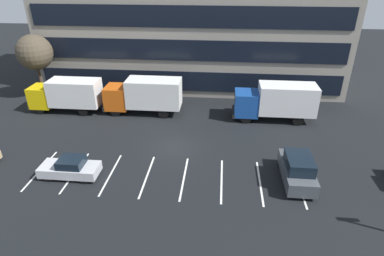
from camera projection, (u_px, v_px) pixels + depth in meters
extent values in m
plane|color=black|center=(174.00, 147.00, 28.23)|extent=(120.00, 120.00, 0.00)
cube|color=gray|center=(193.00, 11.00, 40.09)|extent=(36.19, 12.24, 18.00)
cube|color=black|center=(188.00, 81.00, 37.81)|extent=(34.74, 0.16, 2.30)
cube|color=black|center=(188.00, 50.00, 36.17)|extent=(34.74, 0.16, 2.30)
cube|color=black|center=(188.00, 17.00, 34.53)|extent=(34.74, 0.16, 2.30)
cube|color=silver|center=(40.00, 170.00, 25.12)|extent=(0.14, 5.40, 0.01)
cube|color=silver|center=(75.00, 172.00, 24.89)|extent=(0.14, 5.40, 0.01)
cube|color=silver|center=(111.00, 174.00, 24.65)|extent=(0.14, 5.40, 0.01)
cube|color=silver|center=(147.00, 176.00, 24.42)|extent=(0.14, 5.40, 0.01)
cube|color=silver|center=(184.00, 178.00, 24.19)|extent=(0.14, 5.40, 0.01)
cube|color=silver|center=(222.00, 180.00, 23.95)|extent=(0.14, 5.40, 0.01)
cube|color=silver|center=(260.00, 182.00, 23.72)|extent=(0.14, 5.40, 0.01)
cube|color=silver|center=(299.00, 184.00, 23.49)|extent=(0.14, 5.40, 0.01)
cube|color=yellow|center=(43.00, 96.00, 34.64)|extent=(2.20, 2.40, 2.20)
cube|color=black|center=(32.00, 92.00, 34.53)|extent=(0.06, 2.01, 0.97)
cube|color=white|center=(75.00, 93.00, 34.08)|extent=(5.19, 2.50, 2.70)
cube|color=black|center=(34.00, 104.00, 35.16)|extent=(0.20, 2.40, 0.40)
cylinder|color=black|center=(40.00, 109.00, 34.22)|extent=(1.00, 0.30, 1.00)
cylinder|color=black|center=(49.00, 102.00, 36.05)|extent=(1.00, 0.30, 1.00)
cylinder|color=black|center=(83.00, 111.00, 33.83)|extent=(1.00, 0.30, 1.00)
cylinder|color=black|center=(90.00, 104.00, 35.65)|extent=(1.00, 0.30, 1.00)
cube|color=#D85914|center=(118.00, 97.00, 34.17)|extent=(2.34, 2.55, 2.34)
cube|color=black|center=(106.00, 92.00, 34.05)|extent=(0.06, 2.14, 1.03)
cube|color=white|center=(154.00, 93.00, 33.57)|extent=(5.53, 2.66, 2.87)
cube|color=black|center=(107.00, 105.00, 34.73)|extent=(0.21, 2.55, 0.43)
cylinder|color=black|center=(116.00, 111.00, 33.73)|extent=(1.06, 0.32, 1.06)
cylinder|color=black|center=(122.00, 103.00, 35.67)|extent=(1.06, 0.32, 1.06)
cylinder|color=black|center=(163.00, 113.00, 33.31)|extent=(1.06, 0.32, 1.06)
cylinder|color=black|center=(167.00, 105.00, 35.25)|extent=(1.06, 0.32, 1.06)
cube|color=#194799|center=(246.00, 103.00, 32.68)|extent=(2.35, 2.56, 2.35)
cube|color=black|center=(235.00, 98.00, 32.56)|extent=(0.06, 2.15, 1.03)
cube|color=white|center=(287.00, 99.00, 32.08)|extent=(5.55, 2.67, 2.88)
cube|color=black|center=(233.00, 112.00, 33.24)|extent=(0.21, 2.56, 0.43)
cylinder|color=black|center=(246.00, 118.00, 32.23)|extent=(1.07, 0.32, 1.07)
cylinder|color=black|center=(245.00, 109.00, 34.19)|extent=(1.07, 0.32, 1.07)
cylinder|color=black|center=(298.00, 120.00, 31.81)|extent=(1.07, 0.32, 1.07)
cylinder|color=black|center=(294.00, 111.00, 33.77)|extent=(1.07, 0.32, 1.07)
cube|color=#474C51|center=(297.00, 172.00, 23.54)|extent=(2.04, 4.80, 0.99)
cube|color=black|center=(299.00, 163.00, 22.90)|extent=(1.79, 2.64, 0.89)
cylinder|color=black|center=(280.00, 164.00, 25.18)|extent=(0.23, 0.71, 0.71)
cylinder|color=black|center=(304.00, 166.00, 25.03)|extent=(0.23, 0.71, 0.71)
cylinder|color=black|center=(287.00, 189.00, 22.45)|extent=(0.23, 0.71, 0.71)
cylinder|color=black|center=(313.00, 190.00, 22.30)|extent=(0.23, 0.71, 0.71)
cube|color=silver|center=(70.00, 169.00, 24.15)|extent=(4.31, 1.81, 0.70)
cube|color=black|center=(71.00, 162.00, 23.84)|extent=(1.81, 1.59, 0.60)
cylinder|color=black|center=(48.00, 178.00, 23.71)|extent=(0.60, 0.22, 0.60)
cylinder|color=black|center=(58.00, 166.00, 25.10)|extent=(0.60, 0.22, 0.60)
cylinder|color=black|center=(84.00, 180.00, 23.48)|extent=(0.60, 0.22, 0.60)
cylinder|color=black|center=(92.00, 168.00, 24.87)|extent=(0.60, 0.22, 0.60)
cylinder|color=#473323|center=(41.00, 82.00, 37.70)|extent=(0.28, 0.28, 3.86)
sphere|color=#4C4233|center=(34.00, 52.00, 36.12)|extent=(3.93, 3.93, 3.93)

